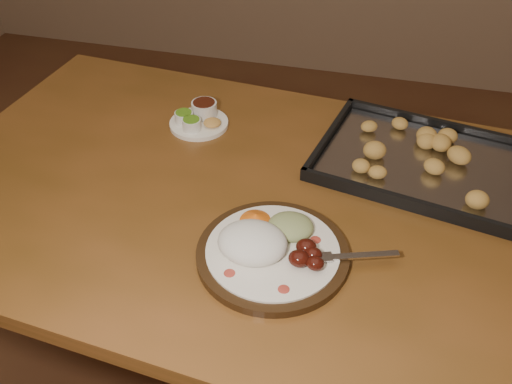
# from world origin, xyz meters

# --- Properties ---
(ground) EXTENTS (4.00, 4.00, 0.00)m
(ground) POSITION_xyz_m (0.00, 0.00, 0.00)
(ground) COLOR brown
(ground) RESTS_ON ground
(dining_table) EXTENTS (1.58, 1.03, 0.75)m
(dining_table) POSITION_xyz_m (0.19, -0.04, 0.65)
(dining_table) COLOR brown
(dining_table) RESTS_ON ground
(dinner_plate) EXTENTS (0.38, 0.29, 0.07)m
(dinner_plate) POSITION_xyz_m (0.25, -0.20, 0.77)
(dinner_plate) COLOR black
(dinner_plate) RESTS_ON dining_table
(condiment_saucer) EXTENTS (0.15, 0.15, 0.05)m
(condiment_saucer) POSITION_xyz_m (-0.03, 0.20, 0.77)
(condiment_saucer) COLOR white
(condiment_saucer) RESTS_ON dining_table
(baking_tray) EXTENTS (0.52, 0.42, 0.05)m
(baking_tray) POSITION_xyz_m (0.52, 0.16, 0.77)
(baking_tray) COLOR black
(baking_tray) RESTS_ON dining_table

